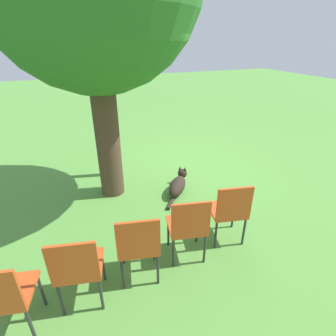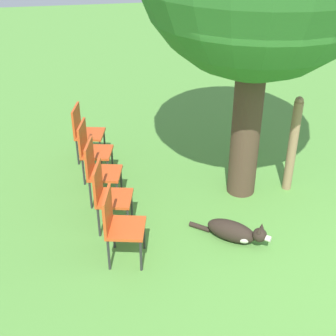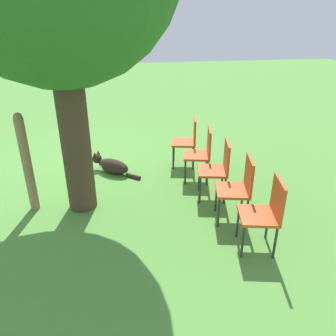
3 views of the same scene
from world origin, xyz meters
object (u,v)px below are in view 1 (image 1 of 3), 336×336
(red_chair_1, at_px, (188,225))
(red_chair_4, at_px, (2,295))
(fence_post, at_px, (105,141))
(dog, at_px, (178,184))
(red_chair_2, at_px, (138,244))
(red_chair_3, at_px, (78,266))
(red_chair_0, at_px, (230,209))

(red_chair_1, height_order, red_chair_4, same)
(fence_post, bearing_deg, red_chair_4, 153.85)
(dog, height_order, red_chair_2, red_chair_2)
(red_chair_3, bearing_deg, fence_post, -2.83)
(dog, xyz_separation_m, red_chair_0, (-1.41, -0.08, 0.38))
(dog, bearing_deg, red_chair_0, -137.77)
(fence_post, xyz_separation_m, red_chair_1, (-2.58, -0.48, -0.19))
(fence_post, height_order, red_chair_3, fence_post)
(dog, bearing_deg, red_chair_3, 171.64)
(fence_post, xyz_separation_m, red_chair_2, (-2.66, 0.14, -0.19))
(dog, relative_size, red_chair_1, 0.97)
(red_chair_0, bearing_deg, red_chair_4, 110.07)
(red_chair_0, bearing_deg, red_chair_2, 110.07)
(red_chair_0, distance_m, red_chair_3, 1.89)
(fence_post, distance_m, red_chair_1, 2.64)
(dog, xyz_separation_m, fence_post, (1.10, 1.03, 0.58))
(dog, height_order, red_chair_0, red_chair_0)
(fence_post, xyz_separation_m, red_chair_0, (-2.50, -1.11, -0.19))
(fence_post, xyz_separation_m, red_chair_3, (-2.75, 0.76, -0.19))
(red_chair_4, bearing_deg, red_chair_0, -69.93)
(dog, relative_size, red_chair_3, 0.97)
(red_chair_0, relative_size, red_chair_1, 1.00)
(red_chair_3, bearing_deg, red_chair_0, -69.93)
(red_chair_0, height_order, red_chair_3, same)
(red_chair_3, bearing_deg, dog, -34.60)
(red_chair_2, xyz_separation_m, red_chair_4, (-0.16, 1.25, 0.00))
(red_chair_2, distance_m, red_chair_3, 0.63)
(red_chair_3, height_order, red_chair_4, same)
(red_chair_4, bearing_deg, red_chair_3, -69.93)
(red_chair_4, bearing_deg, red_chair_1, -69.93)
(dog, distance_m, red_chair_1, 1.63)
(fence_post, distance_m, red_chair_3, 2.86)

